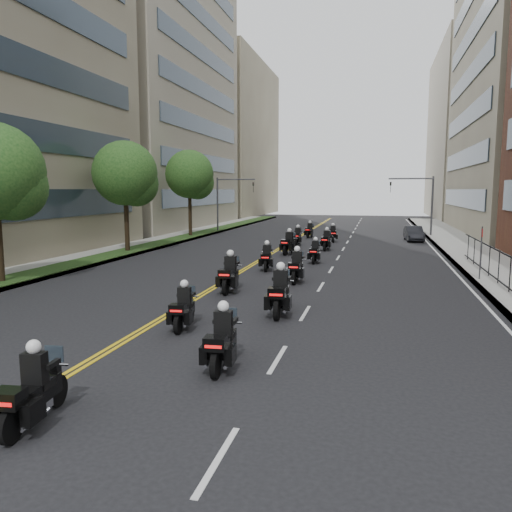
{
  "coord_description": "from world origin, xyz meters",
  "views": [
    {
      "loc": [
        5.61,
        -7.24,
        4.36
      ],
      "look_at": [
        0.46,
        13.84,
        1.47
      ],
      "focal_mm": 35.0,
      "sensor_mm": 36.0,
      "label": 1
    }
  ],
  "objects_px": {
    "motorcycle_1": "(222,342)",
    "motorcycle_7": "(315,253)",
    "motorcycle_3": "(280,294)",
    "motorcycle_5": "(297,268)",
    "motorcycle_10": "(298,237)",
    "motorcycle_2": "(184,309)",
    "motorcycle_9": "(326,241)",
    "motorcycle_4": "(230,275)",
    "parked_sedan": "(414,234)",
    "motorcycle_8": "(289,244)",
    "motorcycle_0": "(32,393)",
    "motorcycle_12": "(310,231)",
    "motorcycle_6": "(267,258)",
    "motorcycle_11": "(333,234)"
  },
  "relations": [
    {
      "from": "motorcycle_11",
      "to": "motorcycle_12",
      "type": "xyz_separation_m",
      "value": [
        -2.4,
        3.15,
        -0.01
      ]
    },
    {
      "from": "motorcycle_11",
      "to": "motorcycle_12",
      "type": "height_order",
      "value": "motorcycle_11"
    },
    {
      "from": "motorcycle_11",
      "to": "parked_sedan",
      "type": "xyz_separation_m",
      "value": [
        6.68,
        2.29,
        0.01
      ]
    },
    {
      "from": "motorcycle_6",
      "to": "motorcycle_3",
      "type": "bearing_deg",
      "value": -82.0
    },
    {
      "from": "motorcycle_4",
      "to": "motorcycle_6",
      "type": "xyz_separation_m",
      "value": [
        0.28,
        6.1,
        -0.07
      ]
    },
    {
      "from": "motorcycle_4",
      "to": "motorcycle_7",
      "type": "relative_size",
      "value": 1.16
    },
    {
      "from": "motorcycle_2",
      "to": "motorcycle_9",
      "type": "relative_size",
      "value": 0.92
    },
    {
      "from": "motorcycle_5",
      "to": "motorcycle_10",
      "type": "relative_size",
      "value": 1.06
    },
    {
      "from": "motorcycle_9",
      "to": "motorcycle_12",
      "type": "bearing_deg",
      "value": 108.04
    },
    {
      "from": "motorcycle_0",
      "to": "motorcycle_11",
      "type": "distance_m",
      "value": 34.79
    },
    {
      "from": "motorcycle_11",
      "to": "motorcycle_8",
      "type": "bearing_deg",
      "value": -111.15
    },
    {
      "from": "motorcycle_6",
      "to": "motorcycle_7",
      "type": "height_order",
      "value": "motorcycle_6"
    },
    {
      "from": "motorcycle_5",
      "to": "motorcycle_8",
      "type": "xyz_separation_m",
      "value": [
        -2.16,
        10.09,
        0.02
      ]
    },
    {
      "from": "motorcycle_5",
      "to": "motorcycle_7",
      "type": "height_order",
      "value": "motorcycle_5"
    },
    {
      "from": "motorcycle_1",
      "to": "motorcycle_3",
      "type": "distance_m",
      "value": 5.54
    },
    {
      "from": "motorcycle_7",
      "to": "parked_sedan",
      "type": "xyz_separation_m",
      "value": [
        6.64,
        14.91,
        0.02
      ]
    },
    {
      "from": "motorcycle_12",
      "to": "motorcycle_11",
      "type": "bearing_deg",
      "value": -46.89
    },
    {
      "from": "motorcycle_2",
      "to": "motorcycle_12",
      "type": "height_order",
      "value": "motorcycle_12"
    },
    {
      "from": "motorcycle_9",
      "to": "motorcycle_8",
      "type": "bearing_deg",
      "value": -124.11
    },
    {
      "from": "motorcycle_2",
      "to": "motorcycle_7",
      "type": "xyz_separation_m",
      "value": [
        2.28,
        15.26,
        0.01
      ]
    },
    {
      "from": "motorcycle_7",
      "to": "motorcycle_12",
      "type": "bearing_deg",
      "value": 99.14
    },
    {
      "from": "parked_sedan",
      "to": "motorcycle_8",
      "type": "bearing_deg",
      "value": -132.03
    },
    {
      "from": "motorcycle_8",
      "to": "parked_sedan",
      "type": "xyz_separation_m",
      "value": [
        8.88,
        11.31,
        -0.07
      ]
    },
    {
      "from": "parked_sedan",
      "to": "motorcycle_7",
      "type": "bearing_deg",
      "value": -117.91
    },
    {
      "from": "motorcycle_9",
      "to": "motorcycle_10",
      "type": "bearing_deg",
      "value": 136.35
    },
    {
      "from": "motorcycle_6",
      "to": "motorcycle_10",
      "type": "relative_size",
      "value": 1.0
    },
    {
      "from": "motorcycle_1",
      "to": "motorcycle_7",
      "type": "xyz_separation_m",
      "value": [
        0.02,
        18.36,
        -0.04
      ]
    },
    {
      "from": "motorcycle_3",
      "to": "motorcycle_7",
      "type": "relative_size",
      "value": 1.19
    },
    {
      "from": "motorcycle_10",
      "to": "motorcycle_11",
      "type": "bearing_deg",
      "value": 53.29
    },
    {
      "from": "parked_sedan",
      "to": "motorcycle_2",
      "type": "bearing_deg",
      "value": -110.37
    },
    {
      "from": "motorcycle_1",
      "to": "motorcycle_6",
      "type": "height_order",
      "value": "motorcycle_1"
    },
    {
      "from": "motorcycle_4",
      "to": "motorcycle_8",
      "type": "height_order",
      "value": "motorcycle_4"
    },
    {
      "from": "motorcycle_8",
      "to": "motorcycle_1",
      "type": "bearing_deg",
      "value": -76.81
    },
    {
      "from": "motorcycle_0",
      "to": "motorcycle_4",
      "type": "xyz_separation_m",
      "value": [
        0.02,
        12.64,
        0.08
      ]
    },
    {
      "from": "motorcycle_11",
      "to": "motorcycle_0",
      "type": "bearing_deg",
      "value": -101.56
    },
    {
      "from": "motorcycle_0",
      "to": "motorcycle_10",
      "type": "height_order",
      "value": "motorcycle_10"
    },
    {
      "from": "motorcycle_0",
      "to": "motorcycle_7",
      "type": "bearing_deg",
      "value": 77.26
    },
    {
      "from": "motorcycle_2",
      "to": "motorcycle_9",
      "type": "distance_m",
      "value": 21.95
    },
    {
      "from": "motorcycle_3",
      "to": "motorcycle_10",
      "type": "height_order",
      "value": "motorcycle_3"
    },
    {
      "from": "motorcycle_2",
      "to": "motorcycle_3",
      "type": "relative_size",
      "value": 0.83
    },
    {
      "from": "motorcycle_7",
      "to": "motorcycle_5",
      "type": "bearing_deg",
      "value": -90.36
    },
    {
      "from": "motorcycle_2",
      "to": "parked_sedan",
      "type": "bearing_deg",
      "value": 66.98
    },
    {
      "from": "motorcycle_4",
      "to": "motorcycle_11",
      "type": "bearing_deg",
      "value": 80.12
    },
    {
      "from": "motorcycle_2",
      "to": "motorcycle_4",
      "type": "xyz_separation_m",
      "value": [
        -0.23,
        5.82,
        0.1
      ]
    },
    {
      "from": "motorcycle_8",
      "to": "motorcycle_3",
      "type": "bearing_deg",
      "value": -73.63
    },
    {
      "from": "motorcycle_6",
      "to": "motorcycle_8",
      "type": "bearing_deg",
      "value": 82.88
    },
    {
      "from": "motorcycle_0",
      "to": "motorcycle_8",
      "type": "distance_m",
      "value": 25.68
    },
    {
      "from": "motorcycle_1",
      "to": "parked_sedan",
      "type": "xyz_separation_m",
      "value": [
        6.66,
        33.27,
        -0.02
      ]
    },
    {
      "from": "motorcycle_11",
      "to": "motorcycle_9",
      "type": "bearing_deg",
      "value": -96.9
    },
    {
      "from": "motorcycle_3",
      "to": "motorcycle_5",
      "type": "xyz_separation_m",
      "value": [
        -0.43,
        6.34,
        -0.05
      ]
    }
  ]
}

